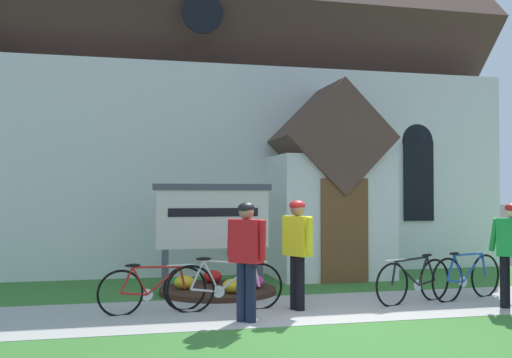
# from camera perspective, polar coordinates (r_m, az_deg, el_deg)

# --- Properties ---
(ground) EXTENTS (140.00, 140.00, 0.00)m
(ground) POSITION_cam_1_polar(r_m,az_deg,el_deg) (11.72, 1.21, -10.22)
(ground) COLOR #2B2B2D
(sidewalk_slab) EXTENTS (32.00, 2.32, 0.01)m
(sidewalk_slab) POSITION_cam_1_polar(r_m,az_deg,el_deg) (9.20, -1.75, -12.64)
(sidewalk_slab) COLOR #A8A59E
(sidewalk_slab) RESTS_ON ground
(grass_verge) EXTENTS (32.00, 2.27, 0.01)m
(grass_verge) POSITION_cam_1_polar(r_m,az_deg,el_deg) (7.03, 2.12, -16.20)
(grass_verge) COLOR #38722D
(grass_verge) RESTS_ON ground
(church_lawn) EXTENTS (24.00, 2.78, 0.01)m
(church_lawn) POSITION_cam_1_polar(r_m,az_deg,el_deg) (11.67, -4.27, -10.24)
(church_lawn) COLOR #38722D
(church_lawn) RESTS_ON ground
(church_building) EXTENTS (15.25, 10.30, 13.20)m
(church_building) POSITION_cam_1_polar(r_m,az_deg,el_deg) (17.00, -8.63, 7.53)
(church_building) COLOR white
(church_building) RESTS_ON ground
(church_sign) EXTENTS (2.27, 0.18, 1.98)m
(church_sign) POSITION_cam_1_polar(r_m,az_deg,el_deg) (11.21, -4.14, -3.89)
(church_sign) COLOR #474C56
(church_sign) RESTS_ON ground
(flower_bed) EXTENTS (2.09, 2.09, 0.34)m
(flower_bed) POSITION_cam_1_polar(r_m,az_deg,el_deg) (10.81, -3.64, -10.50)
(flower_bed) COLOR #382319
(flower_bed) RESTS_ON ground
(bicycle_white) EXTENTS (1.81, 0.08, 0.85)m
(bicycle_white) POSITION_cam_1_polar(r_m,az_deg,el_deg) (9.19, -3.01, -10.27)
(bicycle_white) COLOR black
(bicycle_white) RESTS_ON ground
(bicycle_blue) EXTENTS (1.66, 0.40, 0.77)m
(bicycle_blue) POSITION_cam_1_polar(r_m,az_deg,el_deg) (9.17, -9.91, -10.40)
(bicycle_blue) COLOR black
(bicycle_blue) RESTS_ON ground
(bicycle_orange) EXTENTS (1.66, 0.61, 0.84)m
(bicycle_orange) POSITION_cam_1_polar(r_m,az_deg,el_deg) (10.76, 19.64, -8.85)
(bicycle_orange) COLOR black
(bicycle_orange) RESTS_ON ground
(bicycle_black) EXTENTS (1.62, 0.61, 0.81)m
(bicycle_black) POSITION_cam_1_polar(r_m,az_deg,el_deg) (10.15, 15.01, -9.44)
(bicycle_black) COLOR black
(bicycle_black) RESTS_ON ground
(cyclist_in_yellow_jersey) EXTENTS (0.48, 0.59, 1.68)m
(cyclist_in_yellow_jersey) POSITION_cam_1_polar(r_m,az_deg,el_deg) (8.32, -0.94, -7.03)
(cyclist_in_yellow_jersey) COLOR #191E38
(cyclist_in_yellow_jersey) RESTS_ON ground
(cyclist_in_blue_jersey) EXTENTS (0.40, 0.72, 1.69)m
(cyclist_in_blue_jersey) POSITION_cam_1_polar(r_m,az_deg,el_deg) (9.17, 4.00, -6.43)
(cyclist_in_blue_jersey) COLOR black
(cyclist_in_blue_jersey) RESTS_ON ground
(roadside_conifer) EXTENTS (3.90, 3.90, 7.06)m
(roadside_conifer) POSITION_cam_1_polar(r_m,az_deg,el_deg) (20.19, 12.26, 5.89)
(roadside_conifer) COLOR #3D2D1E
(roadside_conifer) RESTS_ON ground
(distant_hill) EXTENTS (84.27, 50.78, 20.05)m
(distant_hill) POSITION_cam_1_polar(r_m,az_deg,el_deg) (71.29, -22.50, -2.73)
(distant_hill) COLOR #847A5B
(distant_hill) RESTS_ON ground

